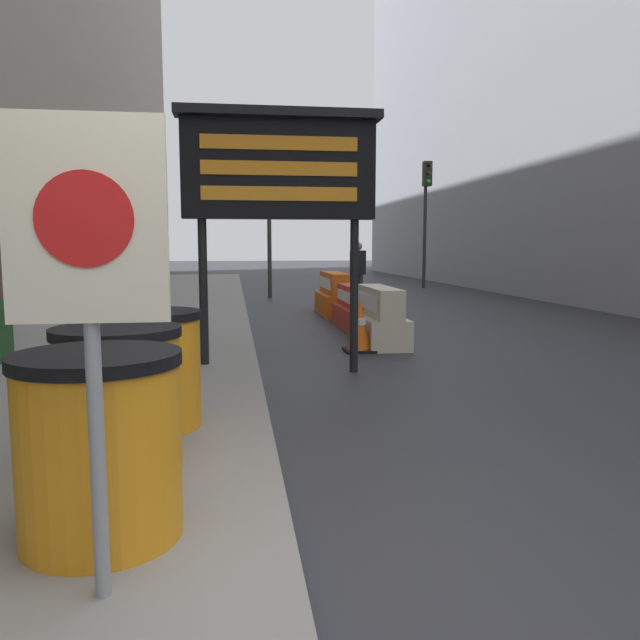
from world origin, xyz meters
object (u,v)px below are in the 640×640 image
object	(u,v)px
barrel_drum_foreground	(100,445)
message_board	(279,170)
barrel_drum_back	(151,369)
jersey_barrier_red_striped	(354,309)
jersey_barrier_orange_far	(335,296)
barrel_drum_middle	(119,398)
traffic_light_far_side	(426,198)
pedestrian_worker	(358,268)
traffic_cone_near	(359,326)
traffic_cone_mid	(363,322)
jersey_barrier_cream	(379,319)
traffic_light_near_curb	(269,185)
warning_sign	(88,264)

from	to	relation	value
barrel_drum_foreground	message_board	size ratio (longest dim) A/B	0.29
barrel_drum_foreground	barrel_drum_back	bearing A→B (deg)	90.03
jersey_barrier_red_striped	jersey_barrier_orange_far	distance (m)	2.25
barrel_drum_middle	jersey_barrier_orange_far	distance (m)	10.09
traffic_light_far_side	message_board	bearing A→B (deg)	-113.64
barrel_drum_middle	barrel_drum_back	distance (m)	0.92
jersey_barrier_orange_far	traffic_light_far_side	distance (m)	9.43
jersey_barrier_orange_far	pedestrian_worker	world-z (taller)	pedestrian_worker
barrel_drum_foreground	jersey_barrier_red_striped	size ratio (longest dim) A/B	0.46
barrel_drum_back	traffic_cone_near	size ratio (longest dim) A/B	1.15
traffic_cone_mid	jersey_barrier_cream	bearing A→B (deg)	-58.68
pedestrian_worker	jersey_barrier_orange_far	bearing A→B (deg)	-165.36
jersey_barrier_orange_far	traffic_cone_mid	distance (m)	3.96
jersey_barrier_red_striped	traffic_light_near_curb	distance (m)	7.39
barrel_drum_back	warning_sign	size ratio (longest dim) A/B	0.48
traffic_cone_mid	traffic_light_near_curb	size ratio (longest dim) A/B	0.14
message_board	traffic_cone_near	distance (m)	2.72
barrel_drum_middle	jersey_barrier_cream	size ratio (longest dim) A/B	0.54
warning_sign	traffic_cone_mid	bearing A→B (deg)	70.43
traffic_cone_mid	warning_sign	bearing A→B (deg)	-109.57
traffic_cone_mid	traffic_light_near_curb	world-z (taller)	traffic_light_near_curb
warning_sign	traffic_light_near_curb	bearing A→B (deg)	84.24
barrel_drum_foreground	barrel_drum_middle	world-z (taller)	same
barrel_drum_foreground	traffic_light_near_curb	world-z (taller)	traffic_light_near_curb
warning_sign	traffic_cone_near	world-z (taller)	warning_sign
barrel_drum_middle	jersey_barrier_cream	world-z (taller)	barrel_drum_middle
jersey_barrier_orange_far	traffic_light_near_curb	world-z (taller)	traffic_light_near_curb
barrel_drum_back	message_board	xyz separation A→B (m)	(1.17, 2.48, 1.78)
barrel_drum_middle	warning_sign	distance (m)	1.70
message_board	pedestrian_worker	distance (m)	8.88
traffic_cone_mid	message_board	bearing A→B (deg)	-122.60
traffic_cone_near	traffic_light_near_curb	bearing A→B (deg)	94.42
traffic_light_far_side	pedestrian_worker	world-z (taller)	traffic_light_far_side
barrel_drum_back	traffic_light_far_side	distance (m)	18.29
barrel_drum_back	traffic_cone_near	bearing A→B (deg)	58.23
barrel_drum_foreground	message_board	distance (m)	4.80
message_board	traffic_light_far_side	distance (m)	15.39
jersey_barrier_orange_far	traffic_cone_mid	size ratio (longest dim) A/B	2.85
message_board	jersey_barrier_red_striped	world-z (taller)	message_board
barrel_drum_middle	message_board	bearing A→B (deg)	69.91
barrel_drum_back	pedestrian_worker	bearing A→B (deg)	70.81
message_board	barrel_drum_back	bearing A→B (deg)	-115.23
barrel_drum_back	message_board	world-z (taller)	message_board
jersey_barrier_cream	jersey_barrier_orange_far	world-z (taller)	jersey_barrier_orange_far
jersey_barrier_orange_far	traffic_cone_near	bearing A→B (deg)	-95.08
warning_sign	jersey_barrier_cream	bearing A→B (deg)	68.28
jersey_barrier_cream	traffic_cone_near	size ratio (longest dim) A/B	2.14
traffic_light_far_side	jersey_barrier_red_striped	bearing A→B (deg)	-114.10
warning_sign	traffic_light_near_curb	xyz separation A→B (m)	(1.57, 15.58, 1.76)
message_board	traffic_cone_mid	xyz separation A→B (m)	(1.48, 2.31, -2.05)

